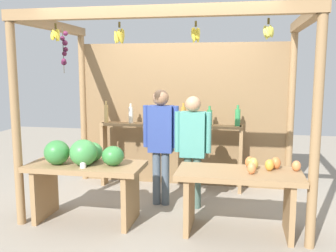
% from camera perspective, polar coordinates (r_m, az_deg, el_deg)
% --- Properties ---
extents(ground_plane, '(12.00, 12.00, 0.00)m').
position_cam_1_polar(ground_plane, '(5.25, 0.40, -11.75)').
color(ground_plane, gray).
rests_on(ground_plane, ground).
extents(market_stall, '(3.39, 2.02, 2.46)m').
position_cam_1_polar(market_stall, '(5.39, 1.26, 4.32)').
color(market_stall, '#99754C').
rests_on(market_stall, ground).
extents(fruit_counter_left, '(1.37, 0.64, 1.02)m').
position_cam_1_polar(fruit_counter_left, '(4.63, -12.49, -6.04)').
color(fruit_counter_left, '#99754C').
rests_on(fruit_counter_left, ground).
extents(fruit_counter_right, '(1.38, 0.64, 0.84)m').
position_cam_1_polar(fruit_counter_right, '(4.33, 10.89, -8.92)').
color(fruit_counter_right, '#99754C').
rests_on(fruit_counter_right, ground).
extents(bottle_shelf_unit, '(2.17, 0.22, 1.33)m').
position_cam_1_polar(bottle_shelf_unit, '(5.74, 0.40, -1.67)').
color(bottle_shelf_unit, '#99754C').
rests_on(bottle_shelf_unit, ground).
extents(vendor_man, '(0.48, 0.21, 1.56)m').
position_cam_1_polar(vendor_man, '(5.02, -1.09, -1.66)').
color(vendor_man, '#495866').
rests_on(vendor_man, ground).
extents(vendor_woman, '(0.48, 0.20, 1.48)m').
position_cam_1_polar(vendor_woman, '(4.92, 3.74, -2.52)').
color(vendor_woman, '#445F53').
rests_on(vendor_woman, ground).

